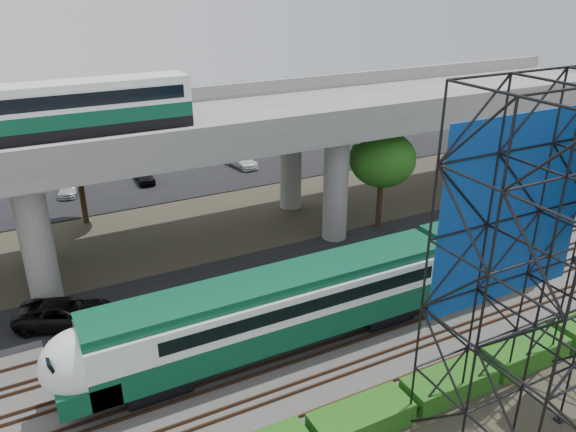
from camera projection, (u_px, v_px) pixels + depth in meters
ground at (294, 377)px, 27.65m from camera, size 140.00×140.00×0.00m
ballast_bed at (276, 353)px, 29.24m from camera, size 90.00×12.00×0.20m
service_road at (218, 281)px, 36.17m from camera, size 90.00×5.00×0.08m
parking_lot at (133, 173)px, 55.29m from camera, size 90.00×18.00×0.08m
harbor_water at (93, 124)px, 73.19m from camera, size 140.00×40.00×0.03m
rail_tracks at (276, 350)px, 29.17m from camera, size 90.00×9.52×0.16m
commuter_train at (315, 296)px, 29.08m from camera, size 29.30×3.06×4.30m
overpass at (176, 138)px, 37.20m from camera, size 80.00×12.00×12.40m
scaffold_tower at (570, 282)px, 21.37m from camera, size 9.36×6.36×15.00m
hedge_strip at (361, 418)px, 24.35m from camera, size 34.60×1.80×1.20m
trees at (116, 185)px, 36.60m from camera, size 40.94×16.94×7.69m
suv at (66, 314)px, 31.27m from camera, size 5.99×4.54×1.51m
parked_cars at (140, 168)px, 54.93m from camera, size 35.04×9.61×1.30m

